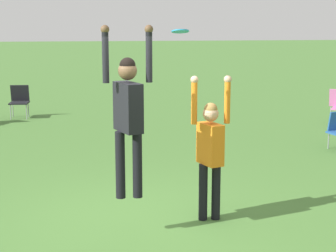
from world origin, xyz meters
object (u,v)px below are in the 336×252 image
person_defending (210,146)px  frisbee (180,31)px  camping_chair_2 (20,99)px  person_jumping (128,108)px

person_defending → frisbee: bearing=-85.7°
person_defending → camping_chair_2: 9.25m
person_defending → camping_chair_2: bearing=-177.9°
person_jumping → person_defending: bearing=-90.0°
person_jumping → frisbee: 1.16m
person_jumping → person_defending: person_jumping is taller
camping_chair_2 → person_defending: bearing=116.3°
frisbee → person_defending: bearing=25.0°
person_defending → person_jumping: bearing=-90.0°
person_jumping → person_defending: (1.12, 0.42, -0.60)m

